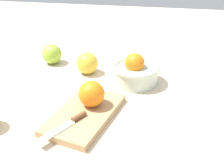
{
  "coord_description": "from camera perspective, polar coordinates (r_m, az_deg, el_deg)",
  "views": [
    {
      "loc": [
        0.77,
        0.22,
        0.47
      ],
      "look_at": [
        -0.01,
        0.08,
        0.04
      ],
      "focal_mm": 46.1,
      "sensor_mm": 36.0,
      "label": 1
    }
  ],
  "objects": [
    {
      "name": "cutting_board",
      "position": [
        0.81,
        -5.45,
        -6.01
      ],
      "size": [
        0.29,
        0.2,
        0.02
      ],
      "primitive_type": "cube",
      "rotation": [
        0.0,
        0.0,
        -0.25
      ],
      "color": "tan",
      "rests_on": "ground_plane"
    },
    {
      "name": "apple_front_left",
      "position": [
        1.04,
        -4.92,
        4.12
      ],
      "size": [
        0.08,
        0.08,
        0.08
      ],
      "primitive_type": "sphere",
      "color": "gold",
      "rests_on": "ground_plane"
    },
    {
      "name": "bowl",
      "position": [
        0.98,
        4.68,
        2.49
      ],
      "size": [
        0.16,
        0.16,
        0.11
      ],
      "color": "beige",
      "rests_on": "ground_plane"
    },
    {
      "name": "knife",
      "position": [
        0.76,
        -8.42,
        -7.58
      ],
      "size": [
        0.14,
        0.1,
        0.01
      ],
      "color": "silver",
      "rests_on": "cutting_board"
    },
    {
      "name": "ground_plane",
      "position": [
        0.92,
        -5.11,
        -2.12
      ],
      "size": [
        2.4,
        2.4,
        0.0
      ],
      "primitive_type": "plane",
      "color": "beige"
    },
    {
      "name": "apple_front_left_2",
      "position": [
        1.14,
        -11.83,
        5.83
      ],
      "size": [
        0.08,
        0.08,
        0.08
      ],
      "primitive_type": "sphere",
      "color": "#8EB738",
      "rests_on": "ground_plane"
    },
    {
      "name": "orange_on_board",
      "position": [
        0.81,
        -4.07,
        -1.95
      ],
      "size": [
        0.07,
        0.07,
        0.07
      ],
      "primitive_type": "sphere",
      "color": "orange",
      "rests_on": "cutting_board"
    }
  ]
}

